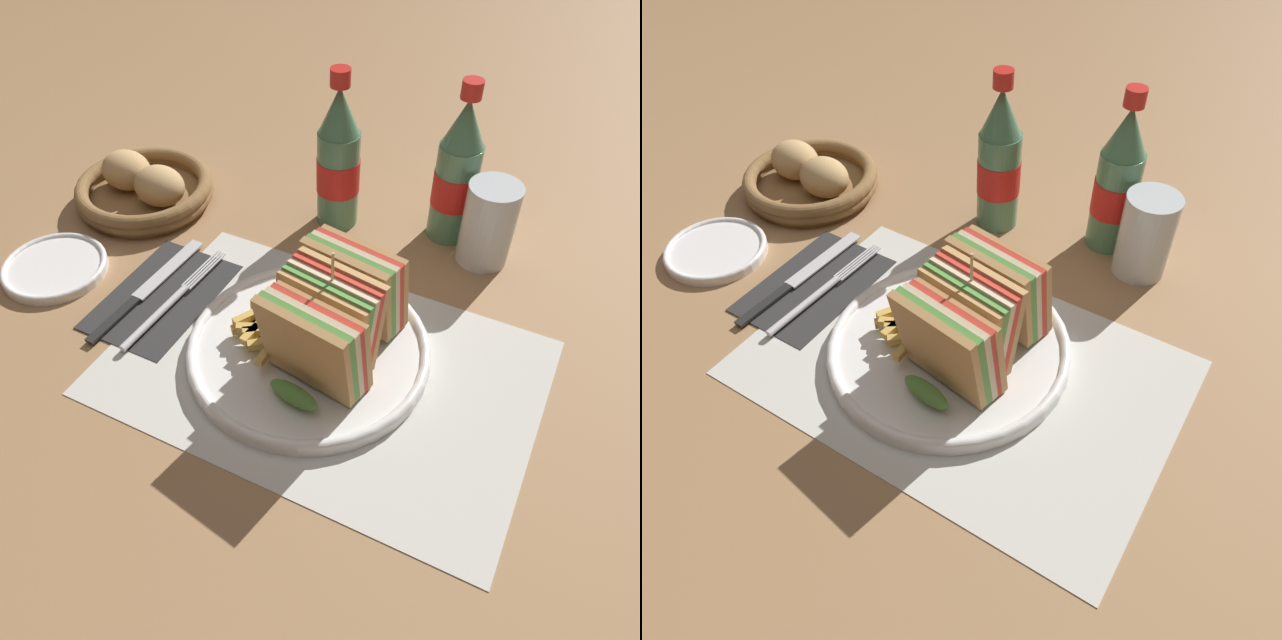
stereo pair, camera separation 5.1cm
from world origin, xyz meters
The scene contains 14 objects.
ground_plane centered at (0.00, 0.00, 0.00)m, with size 4.00×4.00×0.00m, color #9E754C.
placemat centered at (0.02, 0.01, 0.00)m, with size 0.47×0.32×0.00m.
plate_main centered at (0.00, 0.03, 0.01)m, with size 0.28×0.28×0.02m.
club_sandwich centered at (0.03, 0.03, 0.07)m, with size 0.12×0.19×0.14m.
fries_pile centered at (-0.05, 0.01, 0.03)m, with size 0.09×0.09×0.02m.
ketchup_blob centered at (-0.04, 0.06, 0.03)m, with size 0.03×0.03×0.01m.
napkin centered at (-0.21, 0.03, 0.00)m, with size 0.12×0.19×0.00m.
fork centered at (-0.19, 0.01, 0.01)m, with size 0.02×0.20×0.01m.
knife centered at (-0.23, 0.03, 0.01)m, with size 0.02×0.21×0.00m.
coke_bottle_near centered at (-0.08, 0.27, 0.10)m, with size 0.06×0.06×0.22m.
coke_bottle_far centered at (0.07, 0.31, 0.10)m, with size 0.06×0.06×0.22m.
glass_near centered at (0.13, 0.28, 0.06)m, with size 0.07×0.07×0.11m.
bread_basket centered at (-0.35, 0.19, 0.02)m, with size 0.20×0.20×0.07m.
side_saucer centered at (-0.36, 0.01, 0.01)m, with size 0.13×0.13×0.01m.
Camera 2 is at (0.27, -0.37, 0.54)m, focal length 35.00 mm.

